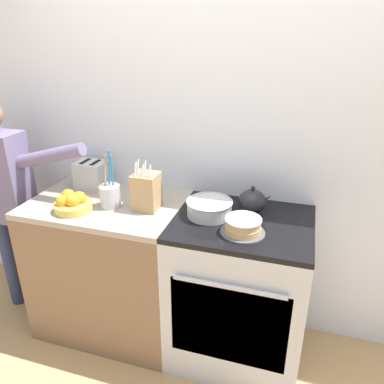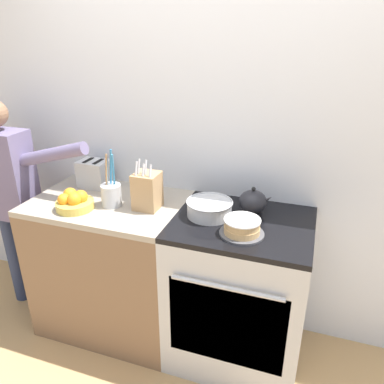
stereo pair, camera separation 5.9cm
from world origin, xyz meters
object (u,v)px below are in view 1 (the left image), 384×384
Objects in this scene: utensil_crock at (110,195)px; tea_kettle at (252,201)px; layer_cake at (243,226)px; toaster at (92,175)px; stove_range at (239,290)px; person_baker at (7,195)px; fruit_bowl at (72,203)px; mixing_bowl at (209,208)px; knife_block at (146,191)px.

tea_kettle is at bearing 12.23° from utensil_crock.
toaster is (-1.06, 0.32, 0.05)m from layer_cake.
person_baker reaches higher than stove_range.
person_baker reaches higher than fruit_bowl.
utensil_crock is at bearing 173.67° from layer_cake.
person_baker is at bearing -178.68° from mixing_bowl.
stove_range is 3.54× the size of mixing_bowl.
tea_kettle is 0.61m from knife_block.
toaster reaches higher than mixing_bowl.
fruit_bowl is at bearing -77.90° from toaster.
mixing_bowl is (-0.19, 0.01, 0.51)m from stove_range.
utensil_crock reaches higher than fruit_bowl.
tea_kettle is at bearing 77.81° from stove_range.
person_baker is at bearing -179.34° from stove_range.
utensil_crock is 0.35m from toaster.
tea_kettle reaches higher than mixing_bowl.
fruit_bowl is at bearing -23.33° from person_baker.
layer_cake is 1.11m from toaster.
mixing_bowl is 0.59m from utensil_crock.
tea_kettle is 1.03m from fruit_bowl.
mixing_bowl is at bearing -9.43° from person_baker.
stove_range is 0.95m from utensil_crock.
layer_cake is at bearing 1.13° from fruit_bowl.
tea_kettle is at bearing 15.94° from fruit_bowl.
utensil_crock is at bearing 30.36° from fruit_bowl.
layer_cake is 0.88× the size of mixing_bowl.
mixing_bowl is 1.27× the size of toaster.
layer_cake is 0.68× the size of utensil_crock.
fruit_bowl reaches higher than mixing_bowl.
stove_range is at bearing -10.08° from person_baker.
fruit_bowl is (-0.99, -0.28, -0.02)m from tea_kettle.
mixing_bowl is at bearing -11.59° from toaster.
layer_cake is 0.60m from knife_block.
stove_range is 0.55m from tea_kettle.
layer_cake reaches higher than stove_range.
layer_cake is 1.19× the size of tea_kettle.
knife_block is 1.44× the size of toaster.
person_baker is at bearing -174.65° from tea_kettle.
utensil_crock is (-0.22, -0.04, -0.04)m from knife_block.
layer_cake is 1.11× the size of toaster.
tea_kettle is 0.94× the size of toaster.
stove_range is at bearing 0.53° from knife_block.
toaster is at bearing 102.10° from fruit_bowl.
mixing_bowl is at bearing 2.90° from knife_block.
fruit_bowl is 0.35m from toaster.
fruit_bowl is (-0.19, -0.11, -0.03)m from utensil_crock.
person_baker is (-0.60, 0.13, -0.08)m from fruit_bowl.
utensil_crock reaches higher than stove_range.
stove_range is 4.25× the size of fruit_bowl.
fruit_bowl is (-0.99, -0.02, 0.00)m from layer_cake.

